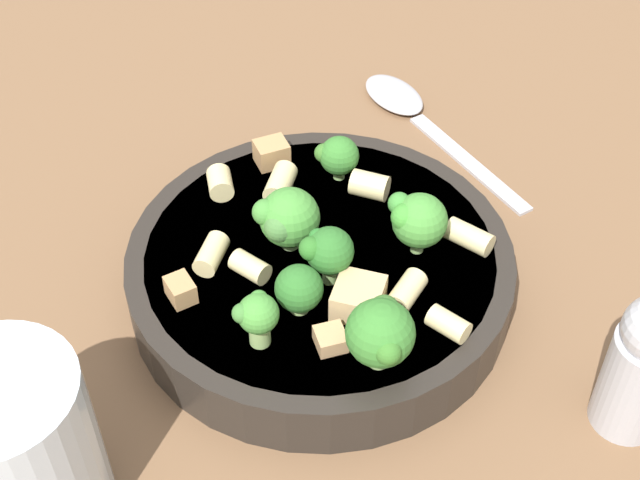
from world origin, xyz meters
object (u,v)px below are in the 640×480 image
broccoli_floret_6 (287,219)px  rigatoni_0 (370,185)px  broccoli_floret_1 (337,156)px  chicken_chunk_1 (359,298)px  pasta_bowl (320,269)px  rigatoni_7 (278,184)px  rigatoni_3 (407,291)px  chicken_chunk_3 (331,339)px  rigatoni_1 (469,237)px  rigatoni_5 (252,270)px  chicken_chunk_2 (272,153)px  broccoli_floret_5 (417,220)px  spoon (412,111)px  broccoli_floret_4 (381,333)px  broccoli_floret_3 (257,315)px  rigatoni_6 (448,324)px  drinking_glass (19,458)px  rigatoni_2 (211,254)px  chicken_chunk_0 (178,285)px  broccoli_floret_2 (327,251)px  broccoli_floret_0 (299,288)px  rigatoni_4 (220,183)px

broccoli_floret_6 → rigatoni_0: 0.07m
broccoli_floret_1 → chicken_chunk_1: 0.12m
pasta_bowl → rigatoni_7: size_ratio=8.30×
rigatoni_3 → chicken_chunk_3: bearing=-168.1°
pasta_bowl → rigatoni_1: bearing=-21.7°
rigatoni_5 → chicken_chunk_2: chicken_chunk_2 is taller
broccoli_floret_5 → rigatoni_3: bearing=-125.8°
rigatoni_0 → rigatoni_7: 0.06m
rigatoni_5 → spoon: rigatoni_5 is taller
pasta_bowl → chicken_chunk_3: size_ratio=14.31×
broccoli_floret_4 → chicken_chunk_3: (-0.02, 0.02, -0.02)m
broccoli_floret_4 → broccoli_floret_3: bearing=142.3°
rigatoni_3 → rigatoni_5: 0.09m
rigatoni_3 → chicken_chunk_3: size_ratio=1.58×
rigatoni_5 → chicken_chunk_3: rigatoni_5 is taller
rigatoni_0 → rigatoni_5: (-0.10, -0.04, -0.00)m
rigatoni_6 → drinking_glass: size_ratio=0.23×
broccoli_floret_5 → rigatoni_2: bearing=159.8°
broccoli_floret_1 → rigatoni_5: bearing=-144.1°
chicken_chunk_0 → chicken_chunk_2: 0.13m
rigatoni_3 → rigatoni_7: rigatoni_7 is taller
broccoli_floret_1 → broccoli_floret_2: 0.09m
broccoli_floret_4 → rigatoni_2: (-0.06, 0.11, -0.02)m
broccoli_floret_3 → chicken_chunk_3: size_ratio=2.10×
pasta_bowl → broccoli_floret_3: size_ratio=6.83×
broccoli_floret_3 → broccoli_floret_5: (0.11, 0.03, 0.00)m
rigatoni_1 → rigatoni_3: same height
rigatoni_5 → chicken_chunk_3: 0.07m
broccoli_floret_6 → chicken_chunk_2: 0.08m
rigatoni_2 → chicken_chunk_1: (0.06, -0.07, 0.00)m
broccoli_floret_6 → rigatoni_3: (0.04, -0.07, -0.02)m
broccoli_floret_0 → broccoli_floret_2: 0.03m
rigatoni_1 → chicken_chunk_2: 0.15m
broccoli_floret_1 → spoon: (0.11, 0.08, -0.05)m
broccoli_floret_3 → rigatoni_2: size_ratio=1.31×
broccoli_floret_0 → broccoli_floret_2: bearing=28.8°
rigatoni_2 → rigatoni_4: (0.03, 0.06, 0.00)m
rigatoni_4 → broccoli_floret_6: bearing=-73.6°
broccoli_floret_5 → rigatoni_7: 0.10m
broccoli_floret_2 → broccoli_floret_0: bearing=-151.2°
broccoli_floret_3 → rigatoni_2: 0.07m
broccoli_floret_6 → broccoli_floret_5: bearing=-27.2°
rigatoni_5 → chicken_chunk_1: chicken_chunk_1 is taller
broccoli_floret_6 → drinking_glass: 0.20m
rigatoni_7 → drinking_glass: bearing=-145.8°
broccoli_floret_5 → rigatoni_7: broccoli_floret_5 is taller
rigatoni_3 → rigatoni_7: size_ratio=0.92×
broccoli_floret_0 → rigatoni_6: (0.07, -0.05, -0.01)m
rigatoni_0 → broccoli_floret_0: bearing=-139.2°
rigatoni_2 → chicken_chunk_0: size_ratio=1.50×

